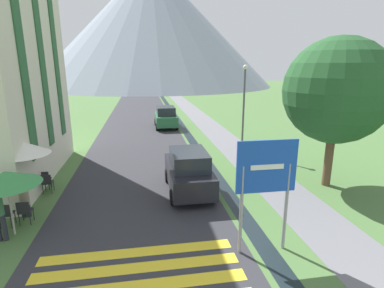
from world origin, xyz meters
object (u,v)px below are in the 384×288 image
object	(u,v)px
person_seated_far	(30,182)
streetlamp	(244,102)
person_seated_near	(24,199)
parked_car_near	(189,171)
cafe_umbrella_middle_white	(22,148)
cafe_umbrella_front_green	(6,178)
cafe_chair_near_right	(5,213)
road_sign	(266,179)
cafe_chair_near_left	(25,210)
tree_by_path	(337,91)
cafe_chair_middle	(21,196)
cafe_chair_far_left	(47,182)
parked_car_far	(166,117)
cafe_chair_far_right	(45,179)

from	to	relation	value
person_seated_far	streetlamp	bearing A→B (deg)	25.72
person_seated_far	person_seated_near	bearing A→B (deg)	-77.91
parked_car_near	cafe_umbrella_middle_white	bearing A→B (deg)	-177.22
cafe_umbrella_front_green	person_seated_near	size ratio (longest dim) A/B	1.71
cafe_chair_near_right	road_sign	bearing A→B (deg)	-8.48
cafe_chair_near_left	person_seated_near	world-z (taller)	person_seated_near
cafe_chair_near_right	cafe_umbrella_middle_white	size ratio (longest dim) A/B	0.34
cafe_umbrella_middle_white	tree_by_path	bearing A→B (deg)	-0.05
person_seated_far	tree_by_path	distance (m)	13.07
cafe_chair_near_left	cafe_umbrella_middle_white	bearing A→B (deg)	100.07
parked_car_near	road_sign	bearing A→B (deg)	-72.40
road_sign	cafe_umbrella_middle_white	bearing A→B (deg)	151.08
cafe_chair_middle	cafe_chair_far_left	size ratio (longest dim) A/B	1.00
cafe_chair_near_right	streetlamp	xyz separation A→B (m)	(10.59, 7.36, 2.60)
cafe_chair_middle	tree_by_path	world-z (taller)	tree_by_path
cafe_chair_near_right	streetlamp	world-z (taller)	streetlamp
parked_car_far	cafe_chair_near_left	bearing A→B (deg)	-110.97
cafe_chair_near_left	streetlamp	xyz separation A→B (m)	(10.04, 7.24, 2.60)
person_seated_near	streetlamp	world-z (taller)	streetlamp
cafe_chair_far_left	road_sign	bearing A→B (deg)	-19.52
cafe_chair_near_right	person_seated_near	distance (m)	0.79
road_sign	cafe_chair_near_right	size ratio (longest dim) A/B	3.89
parked_car_near	cafe_chair_near_right	xyz separation A→B (m)	(-6.40, -1.95, -0.39)
parked_car_near	cafe_chair_near_left	size ratio (longest dim) A/B	4.55
cafe_chair_far_left	tree_by_path	distance (m)	12.67
cafe_chair_near_left	cafe_chair_far_left	world-z (taller)	same
cafe_chair_middle	person_seated_near	size ratio (longest dim) A/B	0.69
cafe_chair_middle	streetlamp	world-z (taller)	streetlamp
person_seated_near	streetlamp	bearing A→B (deg)	33.18
road_sign	cafe_umbrella_middle_white	xyz separation A→B (m)	(-7.67, 4.24, 0.08)
parked_car_near	cafe_chair_near_right	size ratio (longest dim) A/B	4.55
cafe_umbrella_middle_white	person_seated_near	xyz separation A→B (m)	(0.20, -0.97, -1.60)
cafe_umbrella_front_green	cafe_umbrella_middle_white	size ratio (longest dim) A/B	0.84
cafe_chair_middle	cafe_chair_near_left	xyz separation A→B (m)	(0.55, -1.26, 0.00)
cafe_chair_middle	person_seated_far	distance (m)	0.92
cafe_umbrella_middle_white	cafe_chair_near_left	bearing A→B (deg)	-76.06
cafe_chair_near_right	person_seated_near	bearing A→B (deg)	71.31
parked_car_near	cafe_chair_far_left	distance (m)	5.93
streetlamp	cafe_chair_near_right	bearing A→B (deg)	-145.19
cafe_chair_middle	cafe_umbrella_front_green	size ratio (longest dim) A/B	0.40
cafe_chair_far_right	cafe_umbrella_middle_white	size ratio (longest dim) A/B	0.34
parked_car_far	cafe_chair_near_right	world-z (taller)	parked_car_far
cafe_chair_near_right	cafe_umbrella_front_green	size ratio (longest dim) A/B	0.40
cafe_chair_near_left	road_sign	bearing A→B (deg)	-24.27
cafe_chair_far_right	cafe_chair_near_left	bearing A→B (deg)	-84.35
road_sign	cafe_chair_far_right	xyz separation A→B (m)	(-7.51, 5.70, -1.69)
cafe_chair_near_left	cafe_umbrella_front_green	bearing A→B (deg)	-106.65
cafe_chair_near_right	person_seated_near	world-z (taller)	person_seated_near
cafe_chair_far_left	person_seated_near	bearing A→B (deg)	-78.13
road_sign	cafe_chair_far_right	world-z (taller)	road_sign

